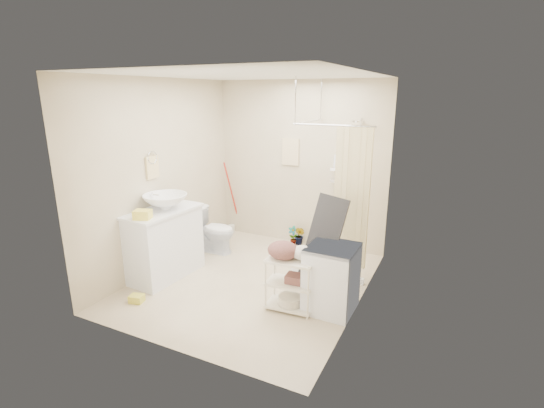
{
  "coord_description": "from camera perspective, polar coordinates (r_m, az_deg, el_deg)",
  "views": [
    {
      "loc": [
        2.3,
        -4.14,
        2.4
      ],
      "look_at": [
        0.17,
        0.25,
        1.02
      ],
      "focal_mm": 26.0,
      "sensor_mm": 36.0,
      "label": 1
    }
  ],
  "objects": [
    {
      "name": "shower",
      "position": [
        5.55,
        9.98,
        1.49
      ],
      "size": [
        1.1,
        1.1,
        2.1
      ],
      "primitive_type": null,
      "color": "silver",
      "rests_on": "ground"
    },
    {
      "name": "shampoo_bottle_a",
      "position": [
        5.96,
        9.39,
        6.44
      ],
      "size": [
        0.13,
        0.13,
        0.26
      ],
      "primitive_type": "imported",
      "rotation": [
        0.0,
        0.0,
        -0.37
      ],
      "color": "silver",
      "rests_on": "shower"
    },
    {
      "name": "laundry_rack",
      "position": [
        4.53,
        2.7,
        -10.83
      ],
      "size": [
        0.56,
        0.35,
        0.74
      ],
      "primitive_type": null,
      "rotation": [
        0.0,
        0.0,
        0.07
      ],
      "color": "silver",
      "rests_on": "ground"
    },
    {
      "name": "tp_holder",
      "position": [
        5.81,
        -14.58,
        -1.53
      ],
      "size": [
        0.08,
        0.12,
        0.14
      ],
      "primitive_type": null,
      "color": "white",
      "rests_on": "wall_left"
    },
    {
      "name": "sink",
      "position": [
        5.34,
        -15.19,
        0.35
      ],
      "size": [
        0.67,
        0.67,
        0.2
      ],
      "primitive_type": "imported",
      "rotation": [
        0.0,
        0.0,
        0.2
      ],
      "color": "white",
      "rests_on": "vanity"
    },
    {
      "name": "mop",
      "position": [
        6.93,
        -6.03,
        0.94
      ],
      "size": [
        0.14,
        0.14,
        1.26
      ],
      "primitive_type": null,
      "rotation": [
        0.0,
        0.0,
        0.21
      ],
      "color": "#AD2215",
      "rests_on": "ground"
    },
    {
      "name": "towel_ring",
      "position": [
        5.47,
        -16.97,
        5.33
      ],
      "size": [
        0.04,
        0.22,
        0.34
      ],
      "primitive_type": null,
      "color": "#E3CB87",
      "rests_on": "wall_left"
    },
    {
      "name": "washing_machine",
      "position": [
        4.56,
        8.6,
        -10.58
      ],
      "size": [
        0.54,
        0.55,
        0.77
      ],
      "primitive_type": "cube",
      "rotation": [
        0.0,
        0.0,
        -0.02
      ],
      "color": "silver",
      "rests_on": "ground"
    },
    {
      "name": "wall_front",
      "position": [
        3.6,
        -15.52,
        -2.59
      ],
      "size": [
        2.8,
        0.04,
        2.6
      ],
      "primitive_type": "cube",
      "color": "beige",
      "rests_on": "ground"
    },
    {
      "name": "potted_plant_b",
      "position": [
        6.43,
        4.03,
        -4.62
      ],
      "size": [
        0.22,
        0.2,
        0.32
      ],
      "primitive_type": "imported",
      "rotation": [
        0.0,
        0.0,
        -0.42
      ],
      "color": "brown",
      "rests_on": "ground"
    },
    {
      "name": "ironing_board",
      "position": [
        4.67,
        7.1,
        -6.32
      ],
      "size": [
        0.37,
        0.12,
        1.3
      ],
      "primitive_type": null,
      "rotation": [
        0.0,
        0.0,
        -0.04
      ],
      "color": "black",
      "rests_on": "ground"
    },
    {
      "name": "wall_left",
      "position": [
        5.66,
        -15.62,
        4.01
      ],
      "size": [
        0.04,
        3.2,
        2.6
      ],
      "primitive_type": "cube",
      "color": "beige",
      "rests_on": "ground"
    },
    {
      "name": "wall_back",
      "position": [
        6.28,
        4.02,
        5.67
      ],
      "size": [
        2.8,
        0.04,
        2.6
      ],
      "primitive_type": "cube",
      "color": "beige",
      "rests_on": "ground"
    },
    {
      "name": "vanity",
      "position": [
        5.49,
        -15.48,
        -5.46
      ],
      "size": [
        0.66,
        1.09,
        0.93
      ],
      "primitive_type": "cube",
      "rotation": [
        0.0,
        0.0,
        -0.07
      ],
      "color": "silver",
      "rests_on": "ground"
    },
    {
      "name": "ceiling",
      "position": [
        4.74,
        -3.33,
        18.19
      ],
      "size": [
        2.8,
        3.2,
        0.04
      ],
      "primitive_type": "cube",
      "color": "silver",
      "rests_on": "ground"
    },
    {
      "name": "potted_plant_a",
      "position": [
        6.44,
        3.06,
        -4.58
      ],
      "size": [
        0.18,
        0.13,
        0.32
      ],
      "primitive_type": "imported",
      "rotation": [
        0.0,
        0.0,
        0.1
      ],
      "color": "#935537",
      "rests_on": "ground"
    },
    {
      "name": "counter_basket",
      "position": [
        5.0,
        -18.23,
        -1.47
      ],
      "size": [
        0.24,
        0.21,
        0.11
      ],
      "primitive_type": "cube",
      "rotation": [
        0.0,
        0.0,
        0.37
      ],
      "color": "yellow",
      "rests_on": "vanity"
    },
    {
      "name": "floor",
      "position": [
        5.31,
        -2.88,
        -11.1
      ],
      "size": [
        3.2,
        3.2,
        0.0
      ],
      "primitive_type": "plane",
      "color": "beige",
      "rests_on": "ground"
    },
    {
      "name": "toilet",
      "position": [
        6.19,
        -8.49,
        -3.72
      ],
      "size": [
        0.7,
        0.41,
        0.7
      ],
      "primitive_type": "imported",
      "rotation": [
        0.0,
        0.0,
        1.6
      ],
      "color": "silver",
      "rests_on": "ground"
    },
    {
      "name": "floor_basket",
      "position": [
        5.06,
        -19.03,
        -12.65
      ],
      "size": [
        0.26,
        0.22,
        0.12
      ],
      "primitive_type": "cube",
      "rotation": [
        0.0,
        0.0,
        0.22
      ],
      "color": "#D6CF3E",
      "rests_on": "ground"
    },
    {
      "name": "wall_right",
      "position": [
        4.37,
        13.17,
        0.81
      ],
      "size": [
        0.04,
        3.2,
        2.6
      ],
      "primitive_type": "cube",
      "color": "beige",
      "rests_on": "ground"
    },
    {
      "name": "hanging_towel",
      "position": [
        6.29,
        2.71,
        7.55
      ],
      "size": [
        0.28,
        0.03,
        0.42
      ],
      "primitive_type": "cube",
      "color": "beige",
      "rests_on": "wall_back"
    },
    {
      "name": "shampoo_bottle_b",
      "position": [
        5.97,
        10.14,
        5.86
      ],
      "size": [
        0.09,
        0.09,
        0.15
      ],
      "primitive_type": "imported",
      "rotation": [
        0.0,
        0.0,
        0.34
      ],
      "color": "#4C61B3",
      "rests_on": "shower"
    }
  ]
}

